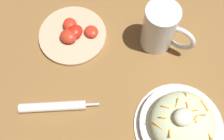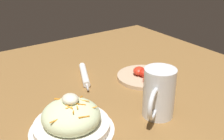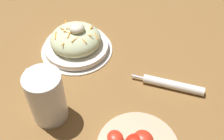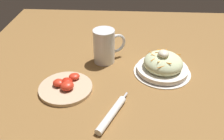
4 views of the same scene
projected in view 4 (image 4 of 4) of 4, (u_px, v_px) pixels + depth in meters
ground_plane at (133, 74)px, 0.99m from camera, size 1.43×1.43×0.00m
salad_plate at (163, 65)px, 0.98m from camera, size 0.23×0.23×0.11m
beer_mug at (105, 47)px, 1.04m from camera, size 0.11×0.14×0.15m
napkin_roll at (112, 114)px, 0.78m from camera, size 0.20×0.10×0.02m
tomato_plate at (66, 86)px, 0.90m from camera, size 0.20×0.20×0.04m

